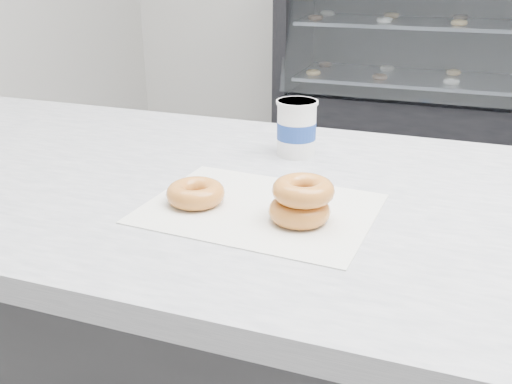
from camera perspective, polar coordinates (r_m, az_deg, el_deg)
display_case at (r=3.64m, az=22.01°, el=8.72°), size 2.40×0.74×1.25m
wax_paper at (r=0.87m, az=0.39°, el=-1.64°), size 0.36×0.28×0.00m
donut_single at (r=0.88m, az=-6.06°, el=-0.12°), size 0.12×0.12×0.03m
donut_stack at (r=0.82m, az=4.55°, el=-0.86°), size 0.13×0.13×0.06m
coffee_cup at (r=1.10m, az=4.07°, el=6.46°), size 0.09×0.09×0.11m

